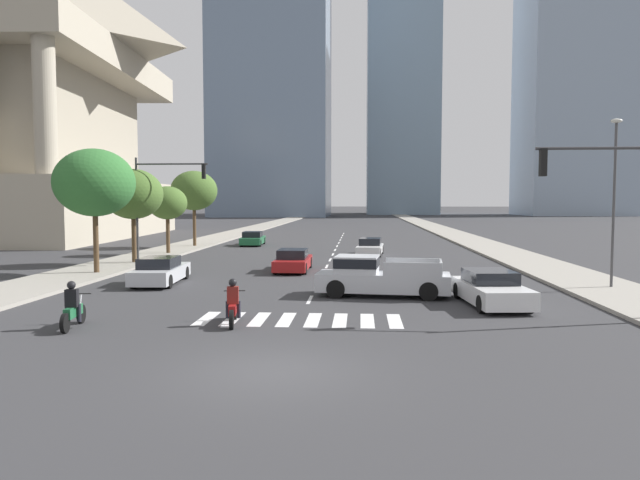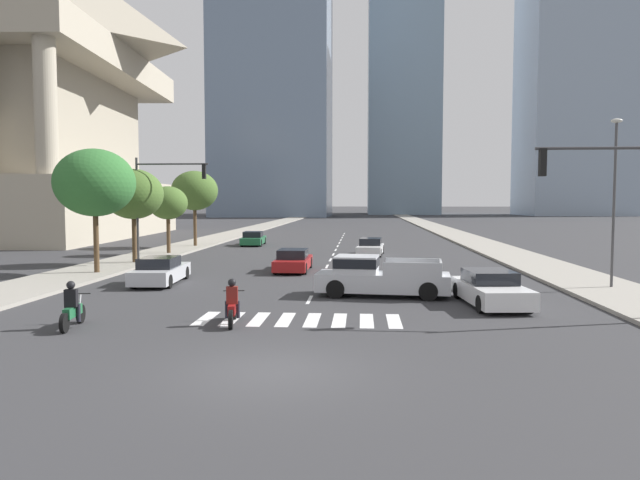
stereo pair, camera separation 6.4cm
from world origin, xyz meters
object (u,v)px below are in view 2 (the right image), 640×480
at_px(pickup_truck, 376,277).
at_px(sedan_white_0, 370,247).
at_px(traffic_signal_near, 618,193).
at_px(street_tree_second, 133,194).
at_px(sedan_red_3, 293,261).
at_px(sedan_white_4, 491,289).
at_px(traffic_signal_far, 162,191).
at_px(street_tree_nearest, 95,183).
at_px(street_tree_fourth, 195,191).
at_px(sedan_silver_2, 160,271).
at_px(street_tree_third, 168,203).
at_px(motorcycle_lead, 72,309).
at_px(sedan_green_1, 253,239).
at_px(street_lamp_east, 614,190).
at_px(motorcycle_trailing, 232,306).

distance_m(pickup_truck, sedan_white_0, 18.47).
distance_m(traffic_signal_near, street_tree_second, 27.43).
bearing_deg(pickup_truck, sedan_red_3, -56.03).
xyz_separation_m(pickup_truck, sedan_white_4, (4.28, -1.80, -0.20)).
distance_m(sedan_white_0, traffic_signal_far, 15.43).
relative_size(street_tree_nearest, street_tree_fourth, 1.03).
distance_m(sedan_silver_2, traffic_signal_near, 19.75).
distance_m(sedan_white_4, traffic_signal_near, 5.67).
xyz_separation_m(sedan_red_3, traffic_signal_far, (-8.30, 2.39, 3.97)).
bearing_deg(traffic_signal_near, street_tree_nearest, -25.18).
bearing_deg(street_tree_nearest, street_tree_third, 90.00).
relative_size(sedan_white_0, street_tree_fourth, 0.73).
xyz_separation_m(motorcycle_lead, street_tree_nearest, (-5.14, 12.82, 4.32)).
bearing_deg(street_tree_third, sedan_green_1, 64.96).
distance_m(traffic_signal_far, street_tree_nearest, 5.25).
bearing_deg(street_tree_third, street_tree_fourth, 90.00).
xyz_separation_m(traffic_signal_near, street_tree_third, (-22.42, 22.30, -0.41)).
bearing_deg(sedan_white_0, street_tree_nearest, -44.59).
height_order(sedan_white_4, traffic_signal_near, traffic_signal_near).
xyz_separation_m(sedan_green_1, street_tree_nearest, (-4.50, -21.39, 4.33)).
xyz_separation_m(sedan_white_0, sedan_green_1, (-10.27, 8.90, -0.00)).
xyz_separation_m(traffic_signal_far, street_tree_third, (-1.98, 6.92, -0.76)).
bearing_deg(motorcycle_lead, pickup_truck, -62.46).
bearing_deg(motorcycle_lead, sedan_green_1, -6.94).
bearing_deg(street_tree_nearest, street_lamp_east, -8.16).
bearing_deg(street_tree_second, sedan_silver_2, -61.37).
bearing_deg(sedan_green_1, street_tree_fourth, 117.79).
height_order(street_tree_nearest, street_tree_third, street_tree_nearest).
xyz_separation_m(street_lamp_east, street_tree_third, (-25.18, 15.38, -0.65)).
distance_m(sedan_red_3, traffic_signal_near, 18.15).
distance_m(sedan_white_0, street_tree_third, 15.13).
distance_m(sedan_silver_2, street_tree_third, 15.76).
height_order(sedan_green_1, street_tree_fourth, street_tree_fourth).
distance_m(pickup_truck, sedan_white_4, 4.65).
xyz_separation_m(sedan_red_3, street_tree_second, (-10.28, 2.82, 3.79)).
bearing_deg(traffic_signal_far, sedan_red_3, -16.08).
distance_m(sedan_green_1, street_tree_nearest, 22.28).
distance_m(sedan_red_3, sedan_white_4, 13.45).
distance_m(sedan_white_0, street_tree_nearest, 19.83).
height_order(sedan_red_3, street_tree_second, street_tree_second).
bearing_deg(sedan_red_3, street_tree_fourth, 32.53).
xyz_separation_m(sedan_silver_2, sedan_red_3, (5.76, 5.45, -0.02)).
bearing_deg(street_tree_second, sedan_red_3, -15.37).
relative_size(sedan_white_0, sedan_silver_2, 0.95).
bearing_deg(sedan_white_0, street_tree_third, -81.99).
bearing_deg(street_tree_nearest, motorcycle_trailing, -50.03).
distance_m(traffic_signal_near, street_tree_fourth, 36.85).
height_order(motorcycle_trailing, traffic_signal_far, traffic_signal_far).
xyz_separation_m(street_lamp_east, street_tree_second, (-25.18, 8.89, -0.08)).
relative_size(sedan_silver_2, street_tree_fourth, 0.77).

